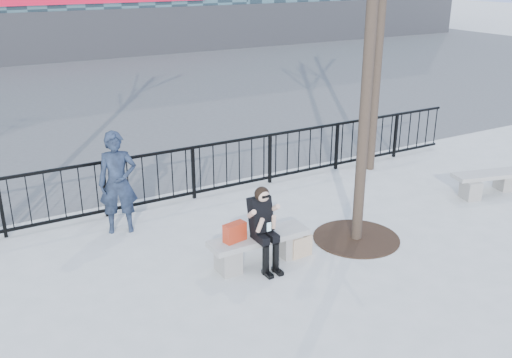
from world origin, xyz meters
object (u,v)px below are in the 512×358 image
bench_second (489,181)px  seated_woman (264,229)px  bench_main (259,246)px  standing_man (118,183)px

bench_second → seated_woman: 5.63m
bench_main → standing_man: size_ratio=0.90×
bench_second → seated_woman: bearing=-161.8°
bench_main → bench_second: bench_main is taller
bench_main → seated_woman: 0.40m
bench_second → bench_main: bearing=-163.4°
standing_man → seated_woman: bearing=-40.0°
bench_main → standing_man: 2.80m
seated_woman → standing_man: 2.87m
bench_main → seated_woman: bearing=-90.0°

